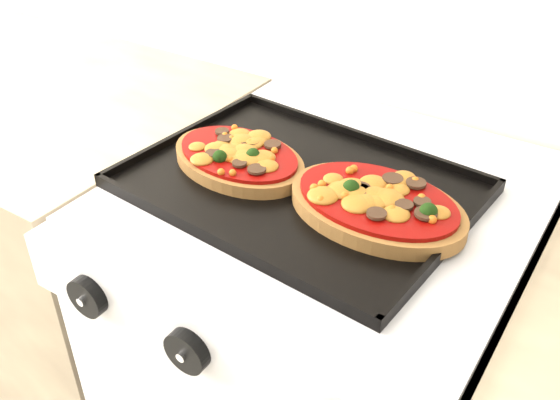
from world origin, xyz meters
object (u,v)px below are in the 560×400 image
Objects in this scene: stove at (322,386)px; pizza_left at (239,157)px; baking_tray at (299,183)px; pizza_right at (377,203)px.

pizza_left reaches higher than stove.
pizza_left reaches higher than baking_tray.
baking_tray is (-0.04, -0.04, 0.47)m from stove.
stove is at bearing 17.05° from pizza_left.
baking_tray reaches higher than stove.
stove is 0.49m from pizza_right.
pizza_left is at bearing -179.92° from pizza_right.
baking_tray is 1.91× the size of pizza_right.
baking_tray is 2.12× the size of pizza_left.
pizza_right reaches higher than pizza_left.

